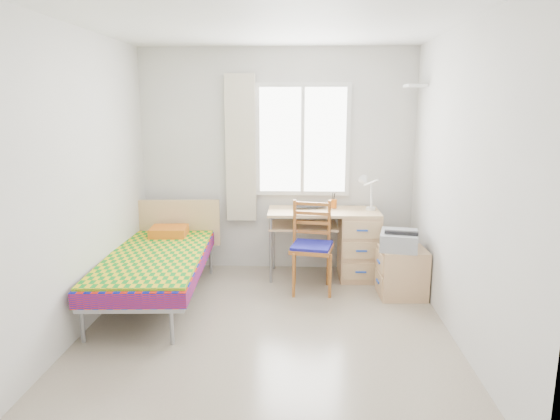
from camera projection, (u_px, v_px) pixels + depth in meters
The scene contains 17 objects.
floor at pixel (267, 329), 4.43m from camera, with size 3.50×3.50×0.00m, color #BCAD93.
ceiling at pixel (265, 20), 3.90m from camera, with size 3.50×3.50×0.00m, color white.
wall_back at pixel (277, 161), 5.88m from camera, with size 3.20×3.20×0.00m, color silver.
wall_left at pixel (79, 183), 4.24m from camera, with size 3.50×3.50×0.00m, color silver.
wall_right at pixel (460, 186), 4.09m from camera, with size 3.50×3.50×0.00m, color silver.
window at pixel (303, 140), 5.79m from camera, with size 1.10×0.04×1.30m.
curtain at pixel (241, 149), 5.80m from camera, with size 0.35×0.05×1.70m, color beige.
floating_shelf at pixel (415, 86), 5.29m from camera, with size 0.20×0.32×0.03m, color white.
bed at pixel (158, 260), 5.02m from camera, with size 1.05×2.05×0.87m.
desk at pixel (352, 241), 5.69m from camera, with size 1.26×0.59×0.78m.
chair at pixel (312, 241), 5.28m from camera, with size 0.49×0.49×0.96m.
cabinet at pixel (402, 273), 5.14m from camera, with size 0.49×0.44×0.51m.
printer at pixel (399, 240), 5.08m from camera, with size 0.45×0.49×0.18m.
laptop at pixel (311, 208), 5.70m from camera, with size 0.36×0.23×0.03m, color black.
pen_cup at pixel (333, 204), 5.75m from camera, with size 0.08×0.08×0.10m, color orange.
task_lamp at pixel (367, 188), 5.49m from camera, with size 0.23×0.33×0.42m.
book at pixel (303, 227), 5.65m from camera, with size 0.16×0.23×0.02m, color gray.
Camera 1 is at (0.30, -4.11, 1.95)m, focal length 32.00 mm.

